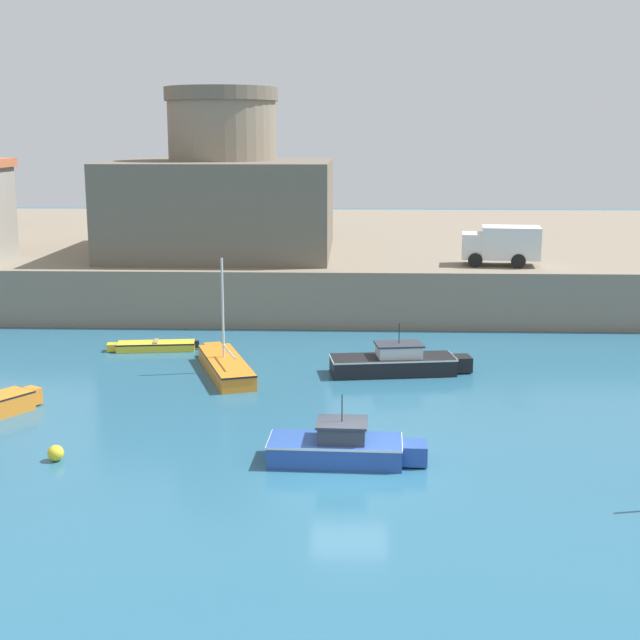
{
  "coord_description": "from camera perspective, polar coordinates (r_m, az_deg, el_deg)",
  "views": [
    {
      "loc": [
        0.06,
        -26.76,
        10.48
      ],
      "look_at": [
        -1.45,
        13.44,
        2.0
      ],
      "focal_mm": 50.0,
      "sensor_mm": 36.0,
      "label": 1
    }
  ],
  "objects": [
    {
      "name": "truck_on_quay",
      "position": [
        51.24,
        11.54,
        4.79
      ],
      "size": [
        4.51,
        2.58,
        2.2
      ],
      "color": "silver",
      "rests_on": "quay_seawall"
    },
    {
      "name": "motorboat_blue_2",
      "position": [
        29.13,
        1.37,
        -8.12
      ],
      "size": [
        5.18,
        1.99,
        2.28
      ],
      "color": "#284C9E",
      "rests_on": "ground"
    },
    {
      "name": "motorboat_black_1",
      "position": [
        39.62,
        4.95,
        -2.71
      ],
      "size": [
        6.4,
        2.56,
        2.28
      ],
      "color": "black",
      "rests_on": "ground"
    },
    {
      "name": "quay_seawall",
      "position": [
        67.69,
        2.09,
        4.33
      ],
      "size": [
        120.0,
        40.0,
        3.13
      ],
      "primitive_type": "cube",
      "color": "gray",
      "rests_on": "ground"
    },
    {
      "name": "ground_plane",
      "position": [
        28.74,
        1.91,
        -9.49
      ],
      "size": [
        200.0,
        200.0,
        0.0
      ],
      "primitive_type": "plane",
      "color": "#28607F"
    },
    {
      "name": "fortress",
      "position": [
        55.93,
        -6.19,
        7.9
      ],
      "size": [
        13.25,
        13.25,
        10.03
      ],
      "color": "#685E4F",
      "rests_on": "quay_seawall"
    },
    {
      "name": "mooring_buoy",
      "position": [
        30.53,
        -16.56,
        -8.16
      ],
      "size": [
        0.53,
        0.53,
        0.53
      ],
      "primitive_type": "sphere",
      "color": "yellow",
      "rests_on": "ground"
    },
    {
      "name": "dinghy_yellow_5",
      "position": [
        44.47,
        -10.56,
        -1.62
      ],
      "size": [
        4.48,
        1.56,
        0.49
      ],
      "color": "yellow",
      "rests_on": "ground"
    },
    {
      "name": "sailboat_orange_3",
      "position": [
        39.7,
        -6.08,
        -2.89
      ],
      "size": [
        3.37,
        6.75,
        5.13
      ],
      "color": "orange",
      "rests_on": "ground"
    }
  ]
}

